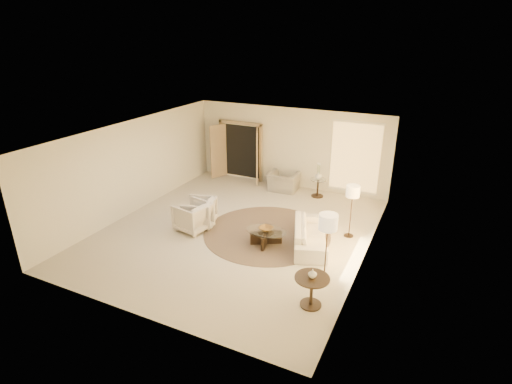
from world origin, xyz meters
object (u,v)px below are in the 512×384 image
at_px(floor_lamp_far, 328,225).
at_px(bowl, 266,229).
at_px(sofa, 310,234).
at_px(armchair_right, 193,215).
at_px(side_table, 318,186).
at_px(accent_chair, 283,179).
at_px(side_vase, 318,176).
at_px(armchair_left, 199,211).
at_px(end_vase, 312,274).
at_px(coffee_table, 266,235).
at_px(end_table, 312,286).
at_px(floor_lamp_near, 353,193).

height_order(floor_lamp_far, bowl, floor_lamp_far).
height_order(sofa, bowl, sofa).
distance_m(sofa, armchair_right, 3.29).
xyz_separation_m(armchair_right, side_table, (2.41, 3.85, -0.07)).
distance_m(accent_chair, side_vase, 1.29).
bearing_deg(bowl, sofa, 24.09).
relative_size(armchair_left, end_vase, 4.74).
height_order(sofa, end_vase, end_vase).
bearing_deg(coffee_table, armchair_right, -176.98).
xyz_separation_m(armchair_right, floor_lamp_far, (4.05, -0.86, 0.96)).
distance_m(side_table, end_vase, 5.88).
height_order(end_table, side_vase, side_vase).
relative_size(accent_chair, end_table, 1.41).
distance_m(sofa, floor_lamp_far, 1.98).
bearing_deg(end_vase, floor_lamp_near, 90.00).
relative_size(sofa, accent_chair, 2.07).
bearing_deg(armchair_right, side_table, 159.38).
bearing_deg(side_table, bowl, -93.45).
distance_m(floor_lamp_far, end_vase, 1.13).
bearing_deg(coffee_table, floor_lamp_far, -27.60).
relative_size(coffee_table, floor_lamp_far, 0.89).
xyz_separation_m(accent_chair, coffee_table, (1.03, -3.73, -0.18)).
bearing_deg(floor_lamp_far, side_vase, 109.16).
xyz_separation_m(bowl, side_vase, (0.22, 3.73, 0.29)).
bearing_deg(armchair_right, floor_lamp_far, 89.53).
bearing_deg(side_table, end_table, -73.83).
bearing_deg(floor_lamp_near, armchair_right, -159.72).
height_order(floor_lamp_near, side_vase, floor_lamp_near).
xyz_separation_m(coffee_table, end_vase, (1.86, -1.90, 0.50)).
relative_size(armchair_left, floor_lamp_near, 0.59).
distance_m(floor_lamp_far, bowl, 2.30).
bearing_deg(bowl, floor_lamp_near, 36.59).
height_order(armchair_left, armchair_right, armchair_right).
relative_size(armchair_right, bowl, 2.46).
height_order(armchair_right, side_vase, armchair_right).
bearing_deg(floor_lamp_far, accent_chair, 121.52).
relative_size(coffee_table, bowl, 4.07).
bearing_deg(end_vase, sofa, 108.92).
distance_m(end_table, side_table, 5.87).
relative_size(armchair_left, side_vase, 3.37).
xyz_separation_m(sofa, armchair_right, (-3.23, -0.58, 0.14)).
relative_size(coffee_table, end_vase, 7.97).
distance_m(bowl, side_vase, 3.75).
xyz_separation_m(end_vase, side_vase, (-1.63, 5.63, -0.02)).
distance_m(armchair_left, bowl, 2.20).
xyz_separation_m(coffee_table, floor_lamp_near, (1.86, 1.38, 1.00)).
relative_size(floor_lamp_far, side_vase, 6.38).
height_order(sofa, side_vase, side_vase).
height_order(armchair_left, side_vase, armchair_left).
height_order(accent_chair, bowl, accent_chair).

